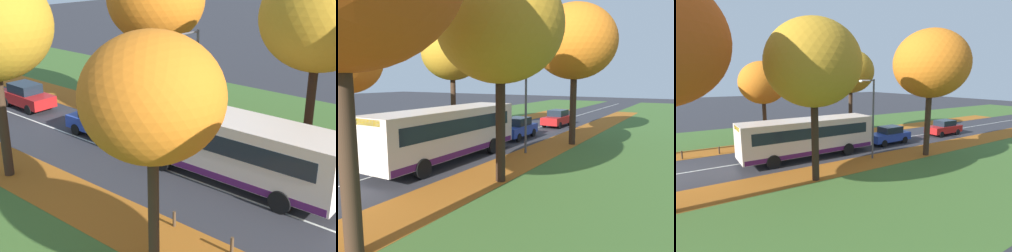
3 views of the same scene
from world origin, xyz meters
The scene contains 12 objects.
leaf_litter_left centered at (-4.60, 14.00, 0.01)m, with size 2.80×60.00×0.00m, color #9E5619.
grass_verge_right centered at (9.20, 20.00, 0.00)m, with size 12.00×90.00×0.01m, color #3D6028.
leaf_litter_right centered at (4.60, 14.00, 0.01)m, with size 2.80×60.00×0.00m, color #9E5619.
road_centre_line centered at (0.00, 20.00, 0.00)m, with size 0.12×80.00×0.01m, color silver.
tree_left_near centered at (-5.56, 8.78, 5.65)m, with size 4.38×4.38×7.65m.
tree_right_near centered at (5.63, 8.64, 6.85)m, with size 5.49×5.49×9.34m.
bollard_fourth centered at (-3.58, 7.02, 0.32)m, with size 0.12×0.12×0.64m, color #4C3823.
bollard_fifth centered at (-3.52, 9.60, 0.31)m, with size 0.12×0.12×0.63m, color #4C3823.
streetlamp_right centered at (3.67, 14.25, 3.74)m, with size 1.89×0.28×6.00m.
bus centered at (1.08, 10.28, 1.70)m, with size 2.75×10.43×2.98m.
car_blue_lead centered at (1.04, 18.58, 0.81)m, with size 1.88×4.25×1.62m.
car_red_following centered at (1.33, 26.19, 0.81)m, with size 1.83×4.22×1.62m.
Camera 1 is at (-15.23, 0.03, 9.62)m, focal length 50.00 mm.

